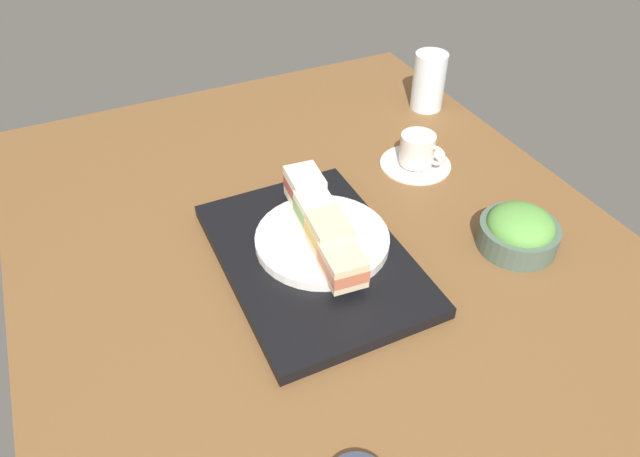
% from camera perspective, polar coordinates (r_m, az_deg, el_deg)
% --- Properties ---
extents(ground_plane, '(1.40, 1.00, 0.03)m').
position_cam_1_polar(ground_plane, '(0.95, 2.27, -4.78)').
color(ground_plane, brown).
extents(serving_tray, '(0.40, 0.28, 0.02)m').
position_cam_1_polar(serving_tray, '(0.95, -0.71, -2.85)').
color(serving_tray, black).
rests_on(serving_tray, ground_plane).
extents(sandwich_plate, '(0.22, 0.22, 0.02)m').
position_cam_1_polar(sandwich_plate, '(0.95, 0.22, -1.08)').
color(sandwich_plate, white).
rests_on(sandwich_plate, serving_tray).
extents(sandwich_nearmost, '(0.08, 0.06, 0.06)m').
position_cam_1_polar(sandwich_nearmost, '(1.00, -1.54, 4.02)').
color(sandwich_nearmost, '#EFE5C1').
rests_on(sandwich_nearmost, sandwich_plate).
extents(sandwich_inner_near, '(0.08, 0.06, 0.05)m').
position_cam_1_polar(sandwich_inner_near, '(0.95, -0.39, 1.65)').
color(sandwich_inner_near, '#EFE5C1').
rests_on(sandwich_inner_near, sandwich_plate).
extents(sandwich_inner_far, '(0.08, 0.06, 0.06)m').
position_cam_1_polar(sandwich_inner_far, '(0.90, 0.87, -0.63)').
color(sandwich_inner_far, beige).
rests_on(sandwich_inner_far, sandwich_plate).
extents(sandwich_farmost, '(0.08, 0.06, 0.05)m').
position_cam_1_polar(sandwich_farmost, '(0.86, 2.27, -3.57)').
color(sandwich_farmost, beige).
rests_on(sandwich_farmost, sandwich_plate).
extents(salad_bowl, '(0.13, 0.13, 0.07)m').
position_cam_1_polar(salad_bowl, '(1.02, 18.98, -0.21)').
color(salad_bowl, '#4C6051').
rests_on(salad_bowl, ground_plane).
extents(coffee_cup, '(0.14, 0.14, 0.07)m').
position_cam_1_polar(coffee_cup, '(1.17, 9.53, 7.27)').
color(coffee_cup, silver).
rests_on(coffee_cup, ground_plane).
extents(drinking_glass, '(0.07, 0.07, 0.13)m').
position_cam_1_polar(drinking_glass, '(1.37, 10.64, 14.04)').
color(drinking_glass, silver).
rests_on(drinking_glass, ground_plane).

